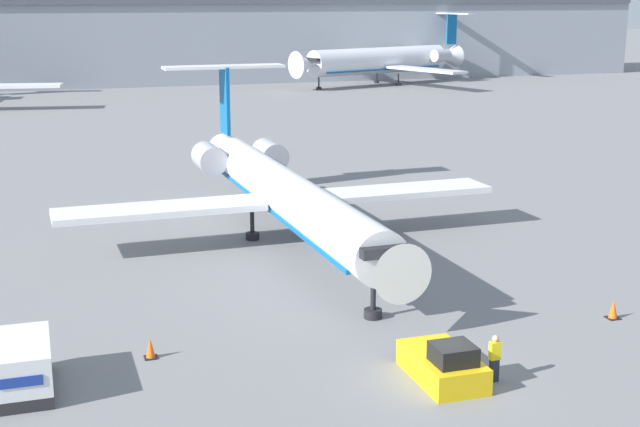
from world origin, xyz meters
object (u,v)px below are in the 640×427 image
traffic_cone_left (150,348)px  airplane_parked_far_right (383,60)px  pushback_tug (443,364)px  luggage_cart (21,366)px  airplane_main (282,190)px  traffic_cone_right (613,310)px  worker_near_tug (495,357)px

traffic_cone_left → airplane_parked_far_right: bearing=63.5°
pushback_tug → airplane_parked_far_right: airplane_parked_far_right is taller
luggage_cart → airplane_main: bearing=49.5°
luggage_cart → airplane_parked_far_right: bearing=61.7°
airplane_main → luggage_cart: (-14.28, -16.74, -2.01)m
airplane_main → traffic_cone_left: bearing=-122.3°
traffic_cone_right → airplane_parked_far_right: size_ratio=0.03×
airplane_main → traffic_cone_left: airplane_main is taller
luggage_cart → traffic_cone_left: 5.01m
pushback_tug → luggage_cart: (-14.67, 3.73, 0.33)m
pushback_tug → worker_near_tug: 1.88m
traffic_cone_right → airplane_parked_far_right: 105.27m
traffic_cone_right → airplane_main: bearing=121.1°
pushback_tug → worker_near_tug: (1.71, -0.71, 0.34)m
worker_near_tug → traffic_cone_right: 9.18m
worker_near_tug → airplane_parked_far_right: (37.79, 105.16, 2.89)m
airplane_main → traffic_cone_right: 19.98m
traffic_cone_right → pushback_tug: bearing=-160.4°
traffic_cone_left → airplane_parked_far_right: 110.82m
luggage_cart → traffic_cone_left: (4.72, 1.60, -0.53)m
luggage_cart → traffic_cone_right: size_ratio=4.58×
airplane_main → worker_near_tug: (2.09, -21.18, -2.01)m
traffic_cone_left → traffic_cone_right: (19.80, -1.82, -0.00)m
traffic_cone_left → traffic_cone_right: 19.88m
airplane_main → luggage_cart: 22.10m
airplane_parked_far_right → traffic_cone_right: bearing=-106.4°
pushback_tug → traffic_cone_left: size_ratio=4.62×
pushback_tug → luggage_cart: size_ratio=1.01×
traffic_cone_left → traffic_cone_right: size_ratio=1.00×
airplane_main → airplane_parked_far_right: airplane_parked_far_right is taller
pushback_tug → airplane_parked_far_right: 111.72m
worker_near_tug → airplane_parked_far_right: airplane_parked_far_right is taller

